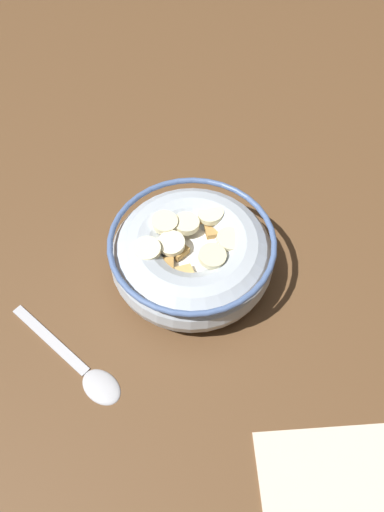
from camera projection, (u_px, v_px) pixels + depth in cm
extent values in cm
cube|color=brown|center=(192.00, 277.00, 56.56)|extent=(134.33, 134.33, 2.00)
cylinder|color=#B2BCC6|center=(192.00, 270.00, 55.48)|extent=(9.19, 9.19, 0.60)
torus|color=#B2BCC6|center=(192.00, 256.00, 53.30)|extent=(16.70, 16.70, 5.88)
torus|color=#4C6699|center=(192.00, 241.00, 51.12)|extent=(16.80, 16.80, 0.60)
cylinder|color=white|center=(192.00, 251.00, 52.50)|extent=(13.17, 13.17, 0.40)
cube|color=#AD7F42|center=(201.00, 289.00, 49.18)|extent=(2.31, 2.33, 0.87)
cube|color=tan|center=(170.00, 224.00, 53.72)|extent=(1.80, 1.76, 0.85)
cube|color=tan|center=(181.00, 273.00, 50.27)|extent=(2.39, 2.36, 0.97)
cube|color=#AD7F42|center=(165.00, 266.00, 50.63)|extent=(2.03, 2.09, 0.97)
cube|color=tan|center=(246.00, 253.00, 51.71)|extent=(1.83, 1.83, 0.76)
cube|color=#B78947|center=(152.00, 248.00, 51.89)|extent=(2.13, 2.06, 0.98)
cube|color=tan|center=(234.00, 272.00, 50.47)|extent=(2.37, 2.38, 0.83)
cube|color=tan|center=(184.00, 291.00, 49.28)|extent=(1.70, 1.76, 0.91)
cube|color=#AD7F42|center=(165.00, 242.00, 52.23)|extent=(2.29, 2.29, 0.79)
cube|color=#AD7F42|center=(206.00, 218.00, 54.02)|extent=(1.70, 1.78, 0.96)
cube|color=tan|center=(215.00, 279.00, 49.91)|extent=(2.31, 2.31, 0.76)
cube|color=#B78947|center=(178.00, 250.00, 51.76)|extent=(2.34, 2.35, 0.86)
cube|color=#AD7F42|center=(213.00, 230.00, 53.33)|extent=(2.19, 2.19, 0.76)
cylinder|color=beige|center=(212.00, 256.00, 49.96)|extent=(3.35, 3.34, 1.01)
cylinder|color=beige|center=(211.00, 214.00, 53.34)|extent=(3.54, 3.49, 1.07)
cylinder|color=#F9EFC6|center=(171.00, 244.00, 51.30)|extent=(3.64, 3.67, 1.06)
cylinder|color=#F4EABC|center=(230.00, 240.00, 51.44)|extent=(3.88, 3.83, 1.13)
cylinder|color=#F4EABC|center=(147.00, 249.00, 50.48)|extent=(3.63, 3.65, 0.89)
cylinder|color=#F4EABC|center=(186.00, 223.00, 52.80)|extent=(3.83, 3.85, 0.91)
cylinder|color=#F4EABC|center=(165.00, 222.00, 52.39)|extent=(3.65, 3.61, 0.95)
ellipsoid|color=#B7B7BC|center=(101.00, 386.00, 48.18)|extent=(5.09, 4.57, 0.80)
cube|color=#B7B7BC|center=(50.00, 339.00, 51.09)|extent=(9.67, 5.94, 0.36)
cube|color=beige|center=(341.00, 477.00, 43.92)|extent=(15.80, 11.98, 0.30)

